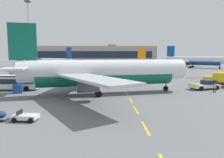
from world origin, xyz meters
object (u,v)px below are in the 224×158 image
Objects in this scene: airliner_far_center at (195,61)px; catering_truck at (24,74)px; airliner_mid_left at (56,62)px; fuel_service_truck at (221,79)px; airliner_far_right at (117,64)px; apron_light_mast_near at (29,29)px; airliner_foreground at (103,72)px; ground_crew_worker at (215,88)px; uld_cargo_container at (18,89)px; pushback_tug at (205,85)px; apron_shuttle_bus at (9,81)px.

catering_truck is (-72.13, -55.44, -2.37)m from airliner_far_center.
airliner_mid_left is 3.67× the size of fuel_service_truck.
airliner_mid_left is 38.13m from airliner_far_right.
apron_light_mast_near is (-4.96, 19.12, 14.68)m from catering_truck.
airliner_foreground is at bearing -122.61° from airliner_far_center.
airliner_foreground is 1.21× the size of airliner_far_right.
fuel_service_truck is (49.12, -13.54, 0.00)m from catering_truck.
airliner_far_center is (74.50, 7.45, 0.58)m from airliner_mid_left.
airliner_foreground is 1.35× the size of airliner_mid_left.
airliner_far_center is 1.21× the size of apron_light_mast_near.
ground_crew_worker is (-5.53, -7.69, -0.68)m from fuel_service_truck.
airliner_foreground reaches higher than airliner_far_right.
airliner_mid_left is 3.51× the size of catering_truck.
airliner_mid_left is at bearing 141.27° from airliner_far_right.
uld_cargo_container is at bearing 175.83° from airliner_foreground.
airliner_foreground is at bearing -167.82° from pushback_tug.
apron_shuttle_bus is 1.73× the size of fuel_service_truck.
apron_light_mast_near is (-48.55, 40.34, 15.36)m from ground_crew_worker.
airliner_far_right is 36.54m from catering_truck.
catering_truck is at bearing -75.46° from apron_light_mast_near.
fuel_service_truck is at bearing 17.22° from airliner_foreground.
airliner_foreground is 74.09m from airliner_mid_left.
ground_crew_worker is 36.78m from uld_cargo_container.
airliner_far_center is at bearing 68.63° from pushback_tug.
apron_light_mast_near reaches higher than fuel_service_truck.
apron_shuttle_bus is at bearing -84.80° from airliner_mid_left.
catering_truck reaches higher than apron_shuttle_bus.
fuel_service_truck is at bearing -60.01° from airliner_far_right.
ground_crew_worker is (-0.13, -4.05, 0.06)m from pushback_tug.
airliner_far_right reaches higher than apron_shuttle_bus.
ground_crew_worker is (43.59, -21.22, -0.68)m from catering_truck.
airliner_far_right is 1.08× the size of apron_light_mast_near.
airliner_mid_left is 2.12× the size of apron_shuttle_bus.
airliner_far_center is 18.93× the size of ground_crew_worker.
airliner_foreground is 1.08× the size of airliner_far_center.
catering_truck is at bearing 136.40° from airliner_foreground.
pushback_tug reaches higher than ground_crew_worker.
pushback_tug is at bearing 5.19° from uld_cargo_container.
pushback_tug is at bearing 88.11° from ground_crew_worker.
airliner_far_right is 14.53× the size of uld_cargo_container.
airliner_far_center is 100.24m from uld_cargo_container.
apron_shuttle_bus is at bearing 132.21° from uld_cargo_container.
apron_light_mast_near is (-32.34, -5.02, 12.99)m from airliner_far_right.
catering_truck is at bearing -138.60° from airliner_far_right.
airliner_foreground is at bearing -95.72° from airliner_far_right.
airliner_far_right is 3.91× the size of catering_truck.
airliner_mid_left is 13.03× the size of uld_cargo_container.
fuel_service_truck is at bearing -108.45° from airliner_far_center.
ground_crew_worker is 0.86× the size of uld_cargo_container.
pushback_tug is 0.25× the size of apron_light_mast_near.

